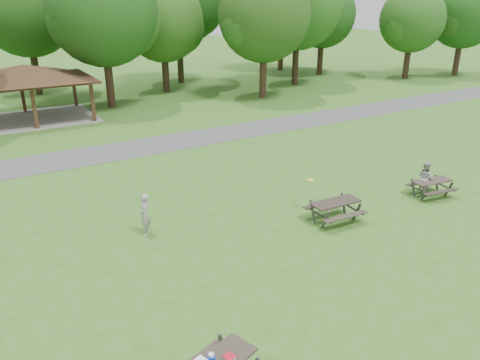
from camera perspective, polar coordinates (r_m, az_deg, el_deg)
name	(u,v)px	position (r m, az deg, el deg)	size (l,w,h in m)	color
ground	(276,261)	(15.59, 4.46, -9.87)	(160.00, 160.00, 0.00)	#31631C
asphalt_path	(134,148)	(27.20, -12.76, 3.79)	(120.00, 3.20, 0.02)	#474749
pavilion	(24,75)	(35.32, -24.88, 11.52)	(8.60, 7.01, 3.76)	#3B2715
tree_row_e	(104,14)	(37.14, -16.28, 18.85)	(8.40, 8.00, 11.02)	black
tree_row_f	(164,23)	(42.43, -9.30, 18.38)	(7.35, 7.00, 9.55)	black
tree_row_g	(265,18)	(39.46, 3.05, 19.09)	(7.77, 7.40, 10.25)	#321F16
tree_row_h	(298,7)	(45.78, 7.14, 20.21)	(8.61, 8.20, 11.37)	black
tree_row_i	(323,17)	(52.30, 10.11, 19.01)	(7.14, 6.80, 9.52)	black
tree_row_j	(412,22)	(52.01, 20.26, 17.66)	(6.72, 6.40, 8.96)	black
tree_deep_b	(27,10)	(44.18, -24.49, 18.31)	(8.40, 8.00, 11.13)	black
tree_deep_c	(178,2)	(46.77, -7.51, 20.74)	(8.82, 8.40, 11.90)	black
tree_deep_d	(283,5)	(54.58, 5.24, 20.51)	(8.40, 8.00, 11.27)	black
tree_flank_right	(465,15)	(55.86, 25.71, 17.72)	(7.56, 7.20, 9.97)	black
picnic_table_middle	(335,206)	(18.23, 11.53, -3.14)	(2.03, 1.67, 0.84)	black
picnic_table_far	(432,184)	(21.72, 22.32, -0.46)	(1.89, 1.60, 0.74)	#2F2622
frisbee_in_flight	(311,180)	(18.66, 8.61, 0.01)	(0.31, 0.31, 0.02)	yellow
frisbee_thrower	(145,215)	(17.18, -11.54, -4.15)	(0.57, 0.37, 1.57)	#949496
frisbee_catcher	(425,178)	(21.78, 21.64, 0.25)	(0.72, 0.56, 1.48)	#AEAEB1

